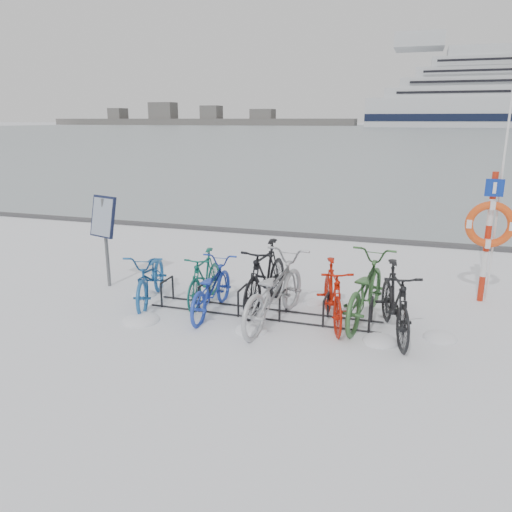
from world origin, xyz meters
name	(u,v)px	position (x,y,z in m)	size (l,w,h in m)	color
ground	(262,314)	(0.00, 0.00, 0.00)	(900.00, 900.00, 0.00)	white
ice_sheet	(413,130)	(0.00, 155.00, 0.01)	(400.00, 298.00, 0.02)	#96A2A9
quay_edge	(325,237)	(0.00, 5.90, 0.05)	(400.00, 0.25, 0.10)	#3F3F42
bike_rack	(263,304)	(0.00, 0.00, 0.18)	(4.00, 0.48, 0.46)	black
info_board	(104,222)	(-3.36, 0.48, 1.30)	(0.64, 0.39, 1.81)	#595B5E
lifebuoy_station	(490,225)	(3.61, 1.80, 1.43)	(0.82, 0.23, 4.27)	red
shoreline	(192,120)	(-122.02, 260.00, 2.79)	(180.00, 12.00, 9.50)	#4A4A4A
bike_0	(151,275)	(-2.11, 0.00, 0.51)	(0.67, 1.93, 1.01)	#1C5696
bike_1	(204,276)	(-1.19, 0.29, 0.49)	(0.46, 1.62, 0.98)	#135D4E
bike_2	(211,286)	(-0.88, -0.16, 0.47)	(0.63, 1.80, 0.94)	#213DB4
bike_3	(265,274)	(-0.07, 0.40, 0.60)	(0.56, 1.99, 1.19)	black
bike_4	(274,288)	(0.26, -0.25, 0.58)	(0.77, 2.21, 1.16)	#A8ABB0
bike_5	(333,292)	(1.18, 0.03, 0.52)	(0.49, 1.75, 1.05)	#AF1606
bike_6	(365,287)	(1.65, 0.34, 0.56)	(0.75, 2.15, 1.13)	#376533
bike_7	(395,299)	(2.16, -0.14, 0.57)	(0.54, 1.90, 1.14)	black
snow_drifts	(271,320)	(0.20, -0.18, 0.00)	(5.75, 2.27, 0.22)	white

